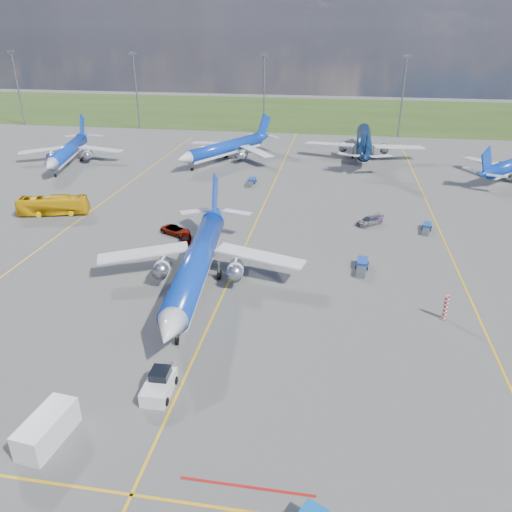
% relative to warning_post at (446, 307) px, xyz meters
% --- Properties ---
extents(ground, '(400.00, 400.00, 0.00)m').
position_rel_warning_post_xyz_m(ground, '(-26.00, -8.00, -1.50)').
color(ground, '#51514E').
rests_on(ground, ground).
extents(grass_strip, '(400.00, 80.00, 0.01)m').
position_rel_warning_post_xyz_m(grass_strip, '(-26.00, 142.00, -1.50)').
color(grass_strip, '#2D4719').
rests_on(grass_strip, ground).
extents(taxiway_lines, '(60.25, 160.00, 0.02)m').
position_rel_warning_post_xyz_m(taxiway_lines, '(-25.83, 19.70, -1.49)').
color(taxiway_lines, yellow).
rests_on(taxiway_lines, ground).
extents(floodlight_masts, '(202.20, 0.50, 22.70)m').
position_rel_warning_post_xyz_m(floodlight_masts, '(-16.00, 102.00, 11.06)').
color(floodlight_masts, slate).
rests_on(floodlight_masts, ground).
extents(warning_post, '(0.50, 0.50, 3.00)m').
position_rel_warning_post_xyz_m(warning_post, '(0.00, 0.00, 0.00)').
color(warning_post, red).
rests_on(warning_post, ground).
extents(bg_jet_nw, '(33.17, 39.32, 9.00)m').
position_rel_warning_post_xyz_m(bg_jet_nw, '(-76.09, 57.26, -1.50)').
color(bg_jet_nw, '#0C34AF').
rests_on(bg_jet_nw, ground).
extents(bg_jet_nnw, '(40.27, 43.52, 9.16)m').
position_rel_warning_post_xyz_m(bg_jet_nnw, '(-39.92, 66.08, -1.50)').
color(bg_jet_nnw, '#0C34AF').
rests_on(bg_jet_nnw, ground).
extents(bg_jet_n, '(31.79, 41.17, 10.58)m').
position_rel_warning_post_xyz_m(bg_jet_n, '(-6.89, 76.83, -1.50)').
color(bg_jet_n, '#071A3D').
rests_on(bg_jet_n, ground).
extents(main_airliner, '(32.31, 40.45, 9.93)m').
position_rel_warning_post_xyz_m(main_airliner, '(-29.53, 2.78, -1.50)').
color(main_airliner, '#0C34AF').
rests_on(main_airliner, ground).
extents(pushback_tug, '(2.41, 6.15, 2.07)m').
position_rel_warning_post_xyz_m(pushback_tug, '(-27.64, -17.19, -0.66)').
color(pushback_tug, silver).
rests_on(pushback_tug, ground).
extents(service_van, '(3.02, 5.69, 2.40)m').
position_rel_warning_post_xyz_m(service_van, '(-34.48, -24.18, -0.30)').
color(service_van, silver).
rests_on(service_van, ground).
extents(apron_bus, '(12.29, 5.75, 3.33)m').
position_rel_warning_post_xyz_m(apron_bus, '(-61.55, 24.44, 0.17)').
color(apron_bus, yellow).
rests_on(apron_bus, ground).
extents(service_car_a, '(2.55, 4.24, 1.35)m').
position_rel_warning_post_xyz_m(service_car_a, '(-35.05, 15.87, -0.82)').
color(service_car_a, '#999999').
rests_on(service_car_a, ground).
extents(service_car_b, '(5.59, 4.32, 1.41)m').
position_rel_warning_post_xyz_m(service_car_b, '(-37.63, 19.03, -0.79)').
color(service_car_b, '#999999').
rests_on(service_car_b, ground).
extents(service_car_c, '(5.00, 4.80, 1.43)m').
position_rel_warning_post_xyz_m(service_car_c, '(-7.18, 28.40, -0.78)').
color(service_car_c, '#999999').
rests_on(service_car_c, ground).
extents(baggage_tug_w, '(1.77, 5.06, 1.11)m').
position_rel_warning_post_xyz_m(baggage_tug_w, '(-8.89, 11.01, -0.98)').
color(baggage_tug_w, '#1B41A4').
rests_on(baggage_tug_w, ground).
extents(baggage_tug_c, '(1.43, 4.70, 1.04)m').
position_rel_warning_post_xyz_m(baggage_tug_c, '(-30.54, 47.85, -1.01)').
color(baggage_tug_c, navy).
rests_on(baggage_tug_c, ground).
extents(baggage_tug_e, '(2.06, 4.45, 0.97)m').
position_rel_warning_post_xyz_m(baggage_tug_e, '(1.81, 27.04, -1.05)').
color(baggage_tug_e, '#184292').
rests_on(baggage_tug_e, ground).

